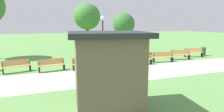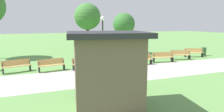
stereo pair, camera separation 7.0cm
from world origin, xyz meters
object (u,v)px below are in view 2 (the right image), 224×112
object	(u,v)px
bench_6	(52,65)
kiosk	(108,70)
bench_3	(141,59)
tree_1	(124,24)
bench_0	(194,52)
bench_5	(85,63)
tree_0	(87,17)
lamp_post	(103,33)
bench_1	(180,54)
bench_2	(163,57)
bench_4	(115,61)
trash_bin	(204,51)
bench_7	(16,66)

from	to	relation	value
bench_6	kiosk	world-z (taller)	kiosk
bench_3	tree_1	size ratio (longest dim) A/B	0.42
bench_0	bench_5	bearing A→B (deg)	27.61
bench_6	kiosk	distance (m)	8.01
bench_3	tree_0	size ratio (longest dim) A/B	0.32
bench_5	bench_6	size ratio (longest dim) A/B	0.99
lamp_post	kiosk	world-z (taller)	lamp_post
bench_3	bench_1	bearing A→B (deg)	-164.97
bench_2	kiosk	xyz separation A→B (m)	(8.12, 7.76, 1.14)
bench_4	tree_0	distance (m)	11.86
trash_bin	bench_1	bearing A→B (deg)	13.62
bench_5	tree_1	size ratio (longest dim) A/B	0.42
bench_5	bench_6	bearing A→B (deg)	-12.53
bench_0	bench_4	distance (m)	9.74
bench_5	bench_7	size ratio (longest dim) A/B	0.99
bench_2	bench_6	size ratio (longest dim) A/B	1.00
bench_7	lamp_post	world-z (taller)	lamp_post
bench_1	bench_6	distance (m)	12.14
bench_2	bench_4	bearing A→B (deg)	15.05
tree_0	bench_0	bearing A→B (deg)	133.26
bench_6	trash_bin	size ratio (longest dim) A/B	2.17
bench_2	kiosk	distance (m)	11.29
kiosk	bench_7	bearing A→B (deg)	-54.73
bench_6	bench_0	bearing A→B (deg)	174.95
bench_3	bench_5	xyz separation A→B (m)	(4.89, 0.00, 0.00)
trash_bin	tree_0	bearing A→B (deg)	-41.42
bench_0	lamp_post	size ratio (longest dim) A/B	0.49
bench_2	bench_6	distance (m)	9.74
bench_1	bench_2	distance (m)	2.45
lamp_post	tree_1	bearing A→B (deg)	-125.03
lamp_post	bench_7	bearing A→B (deg)	-14.67
bench_3	bench_6	distance (m)	7.32
bench_6	kiosk	xyz separation A→B (m)	(-1.62, 7.76, 1.14)
bench_7	tree_0	distance (m)	13.49
bench_6	tree_1	world-z (taller)	tree_1
bench_2	bench_4	distance (m)	4.89
bench_0	lamp_post	bearing A→B (deg)	32.20
bench_2	bench_7	xyz separation A→B (m)	(12.13, -0.53, 0.00)
bench_6	bench_7	world-z (taller)	same
bench_0	bench_1	size ratio (longest dim) A/B	0.99
bench_0	bench_6	bearing A→B (deg)	25.11
bench_4	bench_5	distance (m)	2.45
bench_6	bench_3	bearing A→B (deg)	167.45
bench_0	bench_1	xyz separation A→B (m)	(2.33, 0.74, 0.00)
bench_6	kiosk	size ratio (longest dim) A/B	0.57
bench_6	bench_7	size ratio (longest dim) A/B	1.00
bench_5	bench_7	distance (m)	4.89
bench_2	bench_3	world-z (taller)	same
bench_5	trash_bin	size ratio (longest dim) A/B	2.15
bench_4	bench_0	bearing A→B (deg)	-170.00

